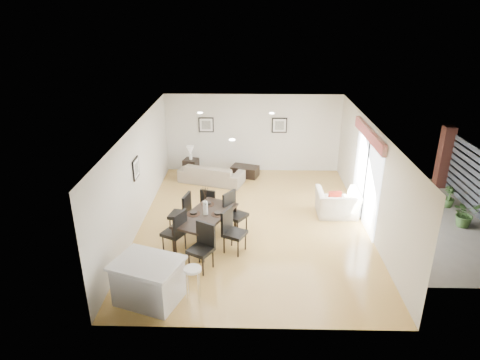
{
  "coord_description": "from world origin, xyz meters",
  "views": [
    {
      "loc": [
        -0.1,
        -10.18,
        5.53
      ],
      "look_at": [
        -0.36,
        0.4,
        1.11
      ],
      "focal_mm": 32.0,
      "sensor_mm": 36.0,
      "label": 1
    }
  ],
  "objects_px": {
    "dining_chair_wnear": "(177,230)",
    "side_table": "(191,168)",
    "coffee_table": "(245,171)",
    "kitchen_island": "(149,281)",
    "sofa": "(211,174)",
    "dining_table": "(206,217)",
    "armchair": "(337,203)",
    "dining_chair_enear": "(231,228)",
    "dining_chair_foot": "(209,203)",
    "dining_chair_efar": "(233,210)",
    "bar_stool": "(193,273)",
    "dining_chair_head": "(203,244)",
    "dining_chair_wfar": "(183,211)"
  },
  "relations": [
    {
      "from": "dining_chair_wfar",
      "to": "kitchen_island",
      "type": "distance_m",
      "value": 2.75
    },
    {
      "from": "dining_chair_efar",
      "to": "dining_chair_enear",
      "type": "bearing_deg",
      "value": -145.89
    },
    {
      "from": "bar_stool",
      "to": "side_table",
      "type": "bearing_deg",
      "value": 97.82
    },
    {
      "from": "kitchen_island",
      "to": "bar_stool",
      "type": "distance_m",
      "value": 0.91
    },
    {
      "from": "dining_chair_wnear",
      "to": "dining_chair_efar",
      "type": "bearing_deg",
      "value": 155.23
    },
    {
      "from": "coffee_table",
      "to": "kitchen_island",
      "type": "height_order",
      "value": "kitchen_island"
    },
    {
      "from": "dining_chair_efar",
      "to": "bar_stool",
      "type": "relative_size",
      "value": 1.43
    },
    {
      "from": "dining_table",
      "to": "coffee_table",
      "type": "height_order",
      "value": "dining_table"
    },
    {
      "from": "dining_chair_head",
      "to": "side_table",
      "type": "bearing_deg",
      "value": 130.12
    },
    {
      "from": "dining_chair_wfar",
      "to": "side_table",
      "type": "height_order",
      "value": "dining_chair_wfar"
    },
    {
      "from": "dining_table",
      "to": "dining_chair_head",
      "type": "bearing_deg",
      "value": -63.35
    },
    {
      "from": "dining_chair_wfar",
      "to": "dining_chair_head",
      "type": "relative_size",
      "value": 1.01
    },
    {
      "from": "armchair",
      "to": "kitchen_island",
      "type": "height_order",
      "value": "kitchen_island"
    },
    {
      "from": "sofa",
      "to": "dining_chair_foot",
      "type": "relative_size",
      "value": 2.25
    },
    {
      "from": "armchair",
      "to": "dining_chair_enear",
      "type": "xyz_separation_m",
      "value": [
        -2.86,
        -1.9,
        0.23
      ]
    },
    {
      "from": "side_table",
      "to": "sofa",
      "type": "bearing_deg",
      "value": -36.64
    },
    {
      "from": "dining_chair_wnear",
      "to": "side_table",
      "type": "relative_size",
      "value": 1.76
    },
    {
      "from": "dining_table",
      "to": "dining_chair_foot",
      "type": "height_order",
      "value": "dining_chair_foot"
    },
    {
      "from": "dining_table",
      "to": "dining_chair_enear",
      "type": "relative_size",
      "value": 1.89
    },
    {
      "from": "dining_chair_foot",
      "to": "side_table",
      "type": "relative_size",
      "value": 1.55
    },
    {
      "from": "coffee_table",
      "to": "dining_chair_foot",
      "type": "bearing_deg",
      "value": -87.57
    },
    {
      "from": "sofa",
      "to": "bar_stool",
      "type": "xyz_separation_m",
      "value": [
        0.17,
        -6.08,
        0.35
      ]
    },
    {
      "from": "coffee_table",
      "to": "bar_stool",
      "type": "xyz_separation_m",
      "value": [
        -0.93,
        -6.64,
        0.48
      ]
    },
    {
      "from": "dining_chair_foot",
      "to": "bar_stool",
      "type": "bearing_deg",
      "value": 104.73
    },
    {
      "from": "dining_chair_enear",
      "to": "dining_table",
      "type": "bearing_deg",
      "value": 83.64
    },
    {
      "from": "dining_chair_wnear",
      "to": "dining_chair_efar",
      "type": "xyz_separation_m",
      "value": [
        1.29,
        1.0,
        0.02
      ]
    },
    {
      "from": "sofa",
      "to": "dining_table",
      "type": "relative_size",
      "value": 1.04
    },
    {
      "from": "dining_chair_enear",
      "to": "dining_chair_wnear",
      "type": "bearing_deg",
      "value": 120.05
    },
    {
      "from": "dining_chair_head",
      "to": "side_table",
      "type": "height_order",
      "value": "dining_chair_head"
    },
    {
      "from": "dining_chair_foot",
      "to": "dining_chair_efar",
      "type": "bearing_deg",
      "value": 151.83
    },
    {
      "from": "sofa",
      "to": "dining_table",
      "type": "bearing_deg",
      "value": 110.33
    },
    {
      "from": "armchair",
      "to": "dining_chair_efar",
      "type": "xyz_separation_m",
      "value": [
        -2.86,
        -0.98,
        0.24
      ]
    },
    {
      "from": "armchair",
      "to": "side_table",
      "type": "height_order",
      "value": "armchair"
    },
    {
      "from": "dining_table",
      "to": "dining_chair_foot",
      "type": "bearing_deg",
      "value": 115.35
    },
    {
      "from": "sofa",
      "to": "dining_chair_foot",
      "type": "bearing_deg",
      "value": 111.15
    },
    {
      "from": "coffee_table",
      "to": "side_table",
      "type": "xyz_separation_m",
      "value": [
        -1.84,
        -0.02,
        0.12
      ]
    },
    {
      "from": "dining_chair_wnear",
      "to": "kitchen_island",
      "type": "height_order",
      "value": "dining_chair_wnear"
    },
    {
      "from": "dining_table",
      "to": "armchair",
      "type": "bearing_deg",
      "value": 47.34
    },
    {
      "from": "dining_chair_foot",
      "to": "dining_chair_wfar",
      "type": "bearing_deg",
      "value": 63.6
    },
    {
      "from": "dining_chair_wnear",
      "to": "dining_chair_foot",
      "type": "bearing_deg",
      "value": -173.56
    },
    {
      "from": "dining_chair_efar",
      "to": "dining_chair_foot",
      "type": "distance_m",
      "value": 0.92
    },
    {
      "from": "armchair",
      "to": "side_table",
      "type": "xyz_separation_m",
      "value": [
        -4.44,
        2.84,
        -0.07
      ]
    },
    {
      "from": "dining_chair_enear",
      "to": "bar_stool",
      "type": "bearing_deg",
      "value": -173.21
    },
    {
      "from": "dining_chair_efar",
      "to": "kitchen_island",
      "type": "bearing_deg",
      "value": -174.65
    },
    {
      "from": "dining_chair_wfar",
      "to": "dining_chair_enear",
      "type": "bearing_deg",
      "value": 69.45
    },
    {
      "from": "dining_chair_head",
      "to": "side_table",
      "type": "distance_m",
      "value": 5.55
    },
    {
      "from": "kitchen_island",
      "to": "side_table",
      "type": "bearing_deg",
      "value": 110.01
    },
    {
      "from": "dining_chair_wfar",
      "to": "sofa",
      "type": "bearing_deg",
      "value": -174.46
    },
    {
      "from": "dining_chair_foot",
      "to": "armchair",
      "type": "bearing_deg",
      "value": -159.27
    },
    {
      "from": "armchair",
      "to": "dining_chair_efar",
      "type": "height_order",
      "value": "dining_chair_efar"
    }
  ]
}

